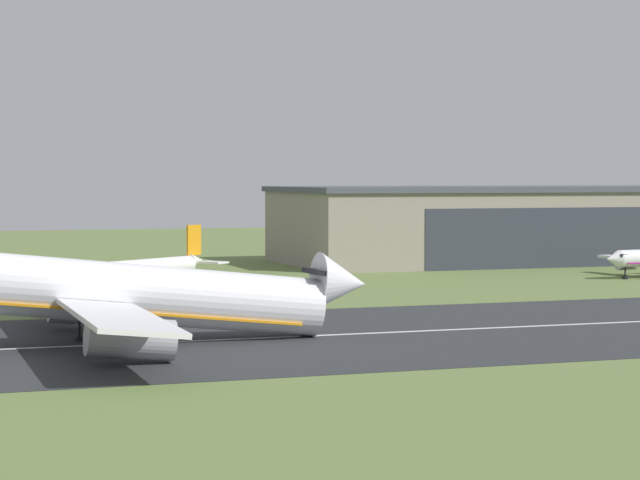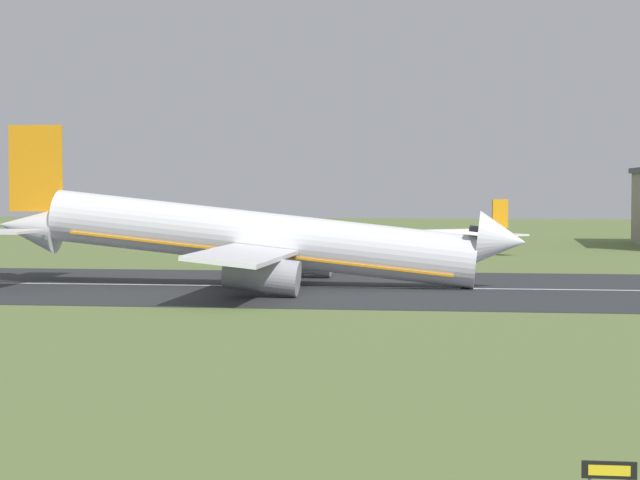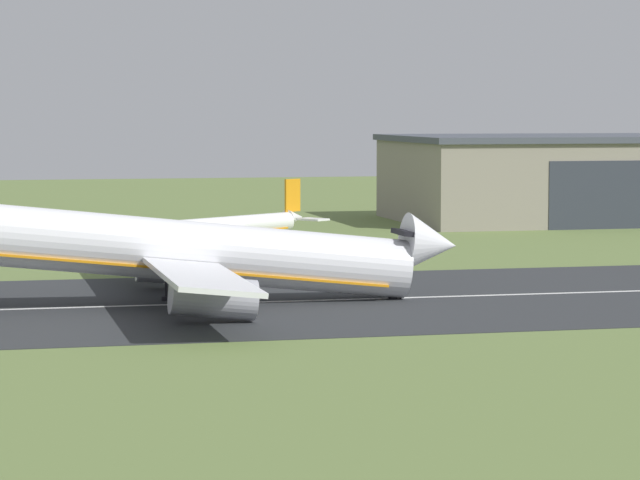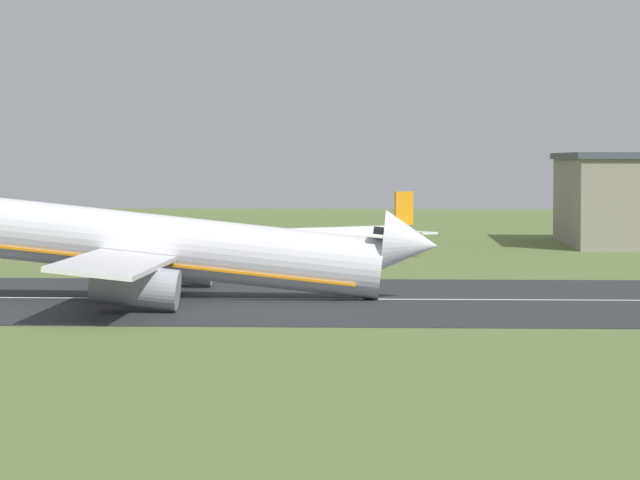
# 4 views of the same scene
# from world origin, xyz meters

# --- Properties ---
(runway_strip) EXTENTS (364.13, 43.29, 0.06)m
(runway_strip) POSITION_xyz_m (0.00, 122.61, 0.03)
(runway_strip) COLOR #2B2D30
(runway_strip) RESTS_ON ground_plane
(runway_centreline) EXTENTS (327.72, 0.70, 0.01)m
(runway_centreline) POSITION_xyz_m (0.00, 122.61, 0.07)
(runway_centreline) COLOR silver
(runway_centreline) RESTS_ON runway_strip
(hangar_building) EXTENTS (79.85, 34.58, 12.96)m
(hangar_building) POSITION_xyz_m (76.72, 208.64, 6.50)
(hangar_building) COLOR gray
(hangar_building) RESTS_ON ground_plane
(airplane_landing) EXTENTS (54.19, 48.69, 16.33)m
(airplane_landing) POSITION_xyz_m (-9.93, 122.34, 4.71)
(airplane_landing) COLOR white
(airplane_landing) RESTS_ON ground_plane
(airplane_parked_west) EXTENTS (24.51, 20.29, 8.04)m
(airplane_parked_west) POSITION_xyz_m (5.09, 174.98, 2.57)
(airplane_parked_west) COLOR white
(airplane_parked_west) RESTS_ON ground_plane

